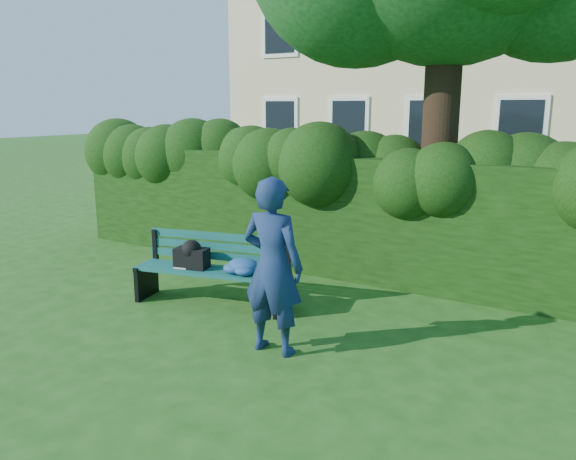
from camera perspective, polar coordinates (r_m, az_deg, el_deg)
The scene contains 4 objects.
ground at distance 7.03m, azimuth -2.57°, elevation -8.49°, with size 80.00×80.00×0.00m, color #1F4C15.
hedge at distance 8.63m, azimuth 5.53°, elevation 1.63°, with size 10.00×1.00×1.80m.
park_bench at distance 7.26m, azimuth -7.26°, elevation -3.70°, with size 2.09×0.99×0.89m.
man_reading at distance 5.71m, azimuth -1.57°, elevation -3.72°, with size 0.67×0.44×1.84m, color navy.
Camera 1 is at (3.68, -5.44, 2.51)m, focal length 35.00 mm.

